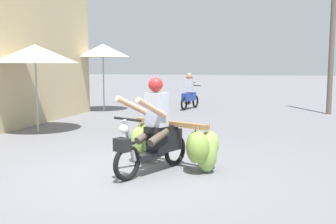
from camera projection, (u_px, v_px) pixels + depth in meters
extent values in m
plane|color=slate|center=(129.00, 174.00, 6.54)|extent=(120.00, 120.00, 0.00)
torus|color=black|center=(127.00, 163.00, 6.15)|extent=(0.30, 0.54, 0.56)
torus|color=black|center=(175.00, 150.00, 7.07)|extent=(0.30, 0.54, 0.56)
cube|color=black|center=(149.00, 155.00, 6.53)|extent=(0.45, 0.61, 0.08)
cube|color=black|center=(164.00, 140.00, 6.81)|extent=(0.52, 0.70, 0.36)
cube|color=black|center=(161.00, 128.00, 6.73)|extent=(0.49, 0.65, 0.10)
cylinder|color=gray|center=(129.00, 141.00, 6.15)|extent=(0.18, 0.29, 0.69)
cylinder|color=black|center=(127.00, 119.00, 6.08)|extent=(0.53, 0.27, 0.04)
sphere|color=silver|center=(124.00, 129.00, 6.04)|extent=(0.14, 0.14, 0.14)
cube|color=black|center=(122.00, 145.00, 6.03)|extent=(0.28, 0.25, 0.20)
cube|color=black|center=(127.00, 144.00, 6.11)|extent=(0.21, 0.30, 0.04)
cube|color=olive|center=(170.00, 123.00, 6.90)|extent=(1.41, 0.71, 0.08)
cube|color=olive|center=(176.00, 124.00, 7.04)|extent=(1.26, 0.63, 0.06)
ellipsoid|color=#8DB150|center=(209.00, 144.00, 6.76)|extent=(0.45, 0.43, 0.47)
cylinder|color=#998459|center=(209.00, 128.00, 6.72)|extent=(0.02, 0.02, 0.14)
ellipsoid|color=#7DA140|center=(153.00, 140.00, 7.56)|extent=(0.51, 0.51, 0.54)
cylinder|color=#998459|center=(153.00, 122.00, 7.52)|extent=(0.02, 0.02, 0.18)
ellipsoid|color=#8BAE4E|center=(207.00, 153.00, 6.59)|extent=(0.50, 0.49, 0.64)
cylinder|color=#998459|center=(207.00, 131.00, 6.54)|extent=(0.02, 0.02, 0.17)
ellipsoid|color=#7CA03F|center=(198.00, 147.00, 6.47)|extent=(0.52, 0.51, 0.51)
cylinder|color=#998459|center=(198.00, 130.00, 6.43)|extent=(0.02, 0.02, 0.11)
ellipsoid|color=#83A746|center=(139.00, 142.00, 7.29)|extent=(0.49, 0.48, 0.57)
cylinder|color=#998459|center=(139.00, 124.00, 7.25)|extent=(0.02, 0.02, 0.16)
ellipsoid|color=#83A746|center=(144.00, 139.00, 7.46)|extent=(0.47, 0.45, 0.62)
cylinder|color=#998459|center=(144.00, 121.00, 7.42)|extent=(0.02, 0.02, 0.11)
ellipsoid|color=#84A847|center=(195.00, 147.00, 6.62)|extent=(0.43, 0.41, 0.54)
cylinder|color=#998459|center=(196.00, 129.00, 6.59)|extent=(0.02, 0.02, 0.13)
ellipsoid|color=olive|center=(148.00, 140.00, 7.29)|extent=(0.50, 0.49, 0.62)
cylinder|color=#998459|center=(148.00, 122.00, 7.25)|extent=(0.02, 0.02, 0.09)
cube|color=#B2B7C6|center=(157.00, 109.00, 6.59)|extent=(0.40, 0.34, 0.56)
sphere|color=#B22626|center=(156.00, 85.00, 6.53)|extent=(0.24, 0.24, 0.24)
cylinder|color=tan|center=(152.00, 108.00, 6.20)|extent=(0.33, 0.71, 0.39)
cylinder|color=tan|center=(134.00, 106.00, 6.45)|extent=(0.42, 0.67, 0.39)
cylinder|color=#4C4238|center=(158.00, 137.00, 6.47)|extent=(0.30, 0.45, 0.27)
cylinder|color=#4C4238|center=(146.00, 135.00, 6.64)|extent=(0.30, 0.45, 0.27)
torus|color=black|center=(190.00, 97.00, 18.94)|extent=(0.16, 0.53, 0.52)
torus|color=black|center=(189.00, 99.00, 17.85)|extent=(0.16, 0.53, 0.52)
cube|color=red|center=(189.00, 92.00, 18.27)|extent=(0.38, 0.93, 0.32)
cylinder|color=black|center=(190.00, 83.00, 18.81)|extent=(0.50, 0.11, 0.04)
cube|color=#994738|center=(189.00, 83.00, 18.20)|extent=(0.33, 0.24, 0.52)
sphere|color=tan|center=(189.00, 75.00, 18.17)|extent=(0.20, 0.20, 0.20)
torus|color=black|center=(195.00, 101.00, 16.52)|extent=(0.19, 0.52, 0.52)
torus|color=black|center=(184.00, 104.00, 15.55)|extent=(0.19, 0.52, 0.52)
cube|color=navy|center=(189.00, 97.00, 15.92)|extent=(0.43, 0.93, 0.32)
cylinder|color=black|center=(195.00, 85.00, 16.40)|extent=(0.50, 0.15, 0.04)
cube|color=#B2B7C6|center=(189.00, 85.00, 15.85)|extent=(0.34, 0.26, 0.52)
sphere|color=#9E7051|center=(189.00, 77.00, 15.82)|extent=(0.20, 0.20, 0.20)
cylinder|color=#99999E|center=(37.00, 96.00, 10.39)|extent=(0.05, 0.05, 1.92)
cone|color=beige|center=(35.00, 54.00, 10.26)|extent=(2.21, 2.21, 0.47)
cylinder|color=#99999E|center=(104.00, 83.00, 15.21)|extent=(0.05, 0.05, 2.16)
cone|color=beige|center=(103.00, 50.00, 15.06)|extent=(2.02, 2.02, 0.49)
cylinder|color=brown|center=(333.00, 24.00, 14.02)|extent=(0.18, 0.18, 6.39)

